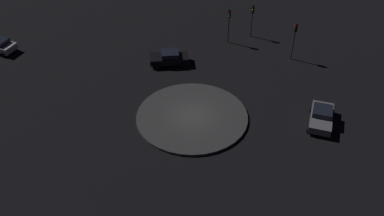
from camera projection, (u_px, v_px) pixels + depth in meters
ground_plane at (192, 118)px, 39.32m from camera, size 117.15×117.15×0.00m
roundabout_island at (192, 117)px, 39.25m from camera, size 10.07×10.07×0.24m
car_black at (169, 58)px, 45.88m from camera, size 3.94×4.27×1.49m
car_grey at (322, 117)px, 38.27m from camera, size 4.39×2.98×1.43m
traffic_light_east at (229, 20)px, 48.13m from camera, size 0.39×0.35×4.06m
traffic_light_east_near at (252, 15)px, 49.32m from camera, size 0.37×0.33×3.88m
traffic_light_east_far at (295, 34)px, 45.28m from camera, size 0.38×0.34×4.22m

